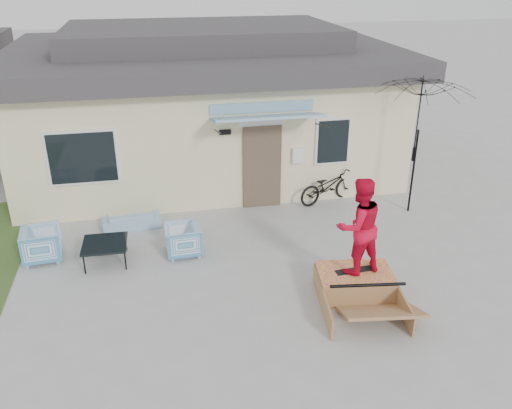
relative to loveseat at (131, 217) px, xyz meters
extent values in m
plane|color=#9C9C9C|center=(2.23, -3.91, -0.26)|extent=(90.00, 90.00, 0.00)
cube|color=beige|center=(2.23, 4.09, 1.24)|extent=(10.00, 7.00, 3.00)
cube|color=#333338|center=(2.23, 4.09, 2.99)|extent=(10.80, 7.80, 0.50)
cube|color=#333338|center=(2.23, 4.09, 3.54)|extent=(7.50, 4.50, 0.60)
cube|color=brown|center=(3.23, 0.55, 0.79)|extent=(0.95, 0.08, 2.10)
cube|color=white|center=(-0.97, 0.56, 1.34)|extent=(1.60, 0.06, 1.30)
cube|color=white|center=(5.03, 0.56, 1.34)|extent=(0.90, 0.06, 1.20)
cube|color=teal|center=(3.23, 0.04, 2.19)|extent=(2.50, 1.09, 0.29)
imported|color=teal|center=(0.00, 0.00, 0.00)|extent=(1.35, 0.49, 0.52)
imported|color=teal|center=(-1.80, -1.13, 0.13)|extent=(0.77, 0.82, 0.78)
imported|color=teal|center=(1.08, -1.49, 0.11)|extent=(0.70, 0.75, 0.73)
cube|color=black|center=(-0.51, -1.50, -0.04)|extent=(0.92, 0.92, 0.44)
imported|color=black|center=(4.93, 0.46, 0.28)|extent=(1.77, 1.10, 1.07)
cylinder|color=black|center=(6.75, -0.47, 0.79)|extent=(0.05, 0.05, 2.10)
imported|color=black|center=(6.75, -0.47, 1.49)|extent=(2.77, 2.66, 0.90)
cube|color=black|center=(4.10, -3.58, 0.22)|extent=(0.75, 0.23, 0.05)
imported|color=red|center=(4.10, -3.58, 1.16)|extent=(1.01, 0.85, 1.83)
camera|label=1|loc=(0.59, -11.53, 5.47)|focal=37.52mm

